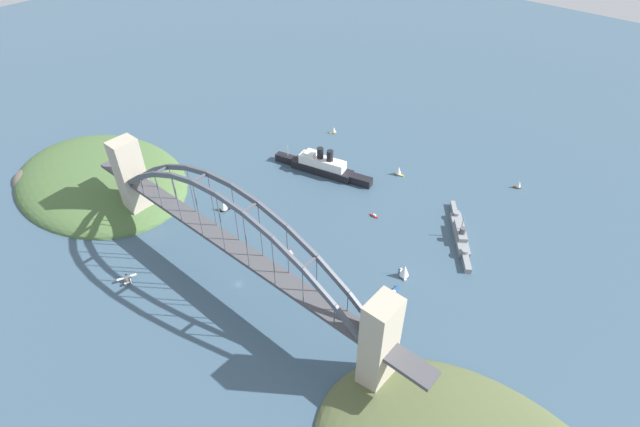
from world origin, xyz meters
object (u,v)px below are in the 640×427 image
at_px(ocean_liner, 323,166).
at_px(small_boat_7, 291,255).
at_px(small_boat_3, 334,130).
at_px(small_boat_1, 399,170).
at_px(small_boat_2, 374,216).
at_px(small_boat_6, 405,271).
at_px(harbor_arch_bridge, 232,245).
at_px(small_boat_4, 224,206).
at_px(seaplane_taxiing_near_bridge, 127,279).
at_px(small_boat_0, 519,184).
at_px(naval_cruiser, 460,234).
at_px(small_boat_5, 394,293).

distance_m(ocean_liner, small_boat_7, 99.47).
bearing_deg(ocean_liner, small_boat_3, 121.48).
xyz_separation_m(ocean_liner, small_boat_1, (48.77, 38.30, -2.45)).
bearing_deg(small_boat_3, small_boat_2, -36.61).
bearing_deg(small_boat_1, small_boat_6, -54.67).
relative_size(harbor_arch_bridge, small_boat_4, 28.35).
height_order(seaplane_taxiing_near_bridge, small_boat_0, small_boat_0).
bearing_deg(harbor_arch_bridge, small_boat_7, 79.32).
relative_size(naval_cruiser, small_boat_2, 8.50).
distance_m(small_boat_2, small_boat_7, 71.98).
bearing_deg(small_boat_0, small_boat_5, -94.76).
relative_size(small_boat_0, small_boat_1, 0.85).
relative_size(ocean_liner, naval_cruiser, 1.44).
height_order(ocean_liner, small_boat_0, ocean_liner).
xyz_separation_m(ocean_liner, small_boat_2, (65.17, -18.17, -5.89)).
bearing_deg(naval_cruiser, small_boat_4, -149.27).
height_order(small_boat_6, small_boat_7, small_boat_6).
relative_size(small_boat_1, small_boat_5, 0.69).
distance_m(seaplane_taxiing_near_bridge, small_boat_1, 219.98).
relative_size(ocean_liner, small_boat_2, 12.28).
height_order(small_boat_1, small_boat_4, small_boat_4).
distance_m(naval_cruiser, small_boat_2, 62.03).
bearing_deg(small_boat_1, small_boat_5, -57.70).
height_order(small_boat_2, small_boat_7, small_boat_7).
relative_size(naval_cruiser, small_boat_0, 7.90).
distance_m(small_boat_5, small_boat_6, 17.14).
distance_m(seaplane_taxiing_near_bridge, small_boat_5, 167.20).
bearing_deg(small_boat_0, small_boat_4, -132.26).
xyz_separation_m(seaplane_taxiing_near_bridge, small_boat_5, (132.96, 101.37, -1.54)).
xyz_separation_m(seaplane_taxiing_near_bridge, small_boat_2, (80.39, 153.99, -1.58)).
height_order(small_boat_0, small_boat_6, small_boat_6).
distance_m(small_boat_2, small_boat_6, 61.51).
relative_size(ocean_liner, small_boat_3, 12.32).
height_order(seaplane_taxiing_near_bridge, small_boat_7, seaplane_taxiing_near_bridge).
distance_m(ocean_liner, small_boat_4, 88.49).
bearing_deg(seaplane_taxiing_near_bridge, naval_cruiser, 51.50).
bearing_deg(small_boat_6, small_boat_2, 143.64).
xyz_separation_m(small_boat_5, small_boat_6, (-3.16, 16.26, 4.43)).
xyz_separation_m(seaplane_taxiing_near_bridge, small_boat_7, (61.80, 84.46, -1.53)).
xyz_separation_m(small_boat_2, small_boat_7, (-18.59, -69.53, 0.05)).
height_order(naval_cruiser, small_boat_7, naval_cruiser).
xyz_separation_m(ocean_liner, small_boat_5, (117.74, -70.79, -5.85)).
height_order(small_boat_5, small_boat_7, small_boat_7).
relative_size(small_boat_1, small_boat_3, 1.28).
xyz_separation_m(harbor_arch_bridge, small_boat_3, (-73.00, 183.24, -30.37)).
bearing_deg(small_boat_0, small_boat_3, -169.91).
relative_size(seaplane_taxiing_near_bridge, small_boat_7, 0.93).
xyz_separation_m(small_boat_0, small_boat_7, (-84.12, -172.49, -2.72)).
xyz_separation_m(ocean_liner, seaplane_taxiing_near_bridge, (-15.22, -172.16, -4.31)).
bearing_deg(seaplane_taxiing_near_bridge, small_boat_3, 94.71).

